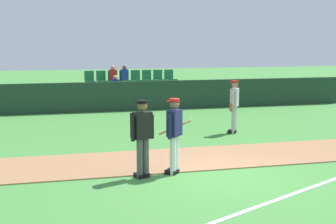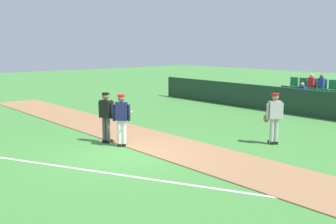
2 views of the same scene
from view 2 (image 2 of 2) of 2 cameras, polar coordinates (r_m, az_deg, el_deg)
The scene contains 8 objects.
ground_plane at distance 12.45m, azimuth -6.18°, elevation -6.12°, with size 80.00×80.00×0.00m, color #42843A.
infield_dirt_path at distance 13.45m, azimuth -0.17°, elevation -4.82°, with size 28.00×2.34×0.03m, color #9E704C.
foul_line_chalk at distance 9.90m, azimuth 1.40°, elevation -10.21°, with size 12.00×0.10×0.01m, color white.
dugout_fence at distance 20.01m, azimuth 19.23°, elevation 1.25°, with size 20.00×0.16×1.29m, color #1E3828.
stadium_bleachers at distance 21.30m, azimuth 21.16°, elevation 1.21°, with size 5.00×2.10×1.90m.
batter_navy_jersey at distance 13.25m, azimuth -6.67°, elevation -0.88°, with size 0.76×0.67×1.76m.
umpire_home_plate at distance 13.82m, azimuth -8.87°, elevation -0.37°, with size 0.56×0.41×1.76m.
runner_grey_jersey at distance 13.93m, azimuth 15.00°, elevation -0.66°, with size 0.50×0.56×1.76m.
Camera 2 is at (9.92, -6.74, 3.36)m, focal length 42.41 mm.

